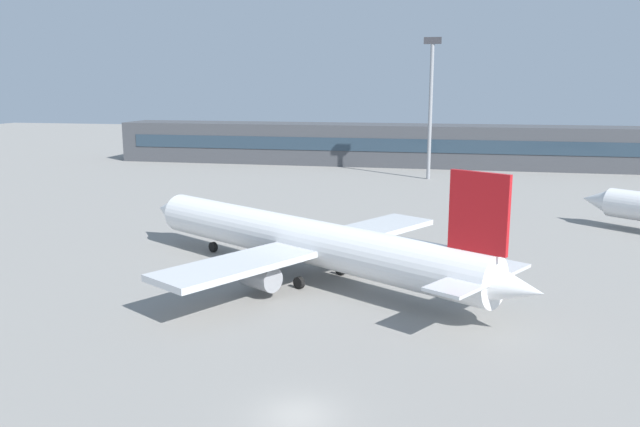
% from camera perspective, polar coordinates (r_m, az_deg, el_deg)
% --- Properties ---
extents(ground_plane, '(400.00, 400.00, 0.00)m').
position_cam_1_polar(ground_plane, '(73.43, 5.66, -2.54)').
color(ground_plane, gray).
extents(terminal_building, '(138.08, 12.13, 9.00)m').
position_cam_1_polar(terminal_building, '(144.05, 9.03, 6.00)').
color(terminal_building, '#3F4247').
rests_on(terminal_building, ground_plane).
extents(airplane_near, '(41.60, 30.31, 11.47)m').
position_cam_1_polar(airplane_near, '(59.27, -1.69, -2.37)').
color(airplane_near, white).
rests_on(airplane_near, ground_plane).
extents(floodlight_tower_west, '(3.20, 0.80, 26.17)m').
position_cam_1_polar(floodlight_tower_west, '(122.80, 9.82, 10.04)').
color(floodlight_tower_west, gray).
rests_on(floodlight_tower_west, ground_plane).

